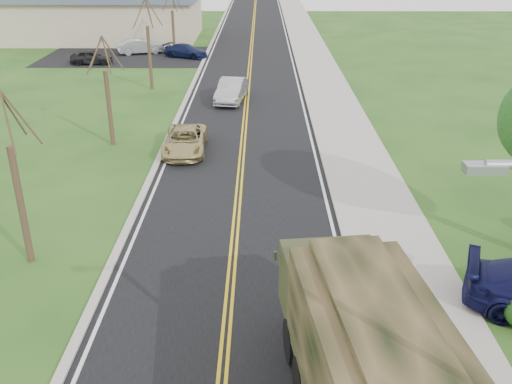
{
  "coord_description": "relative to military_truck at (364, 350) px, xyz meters",
  "views": [
    {
      "loc": [
        0.96,
        -6.97,
        10.36
      ],
      "look_at": [
        0.8,
        11.86,
        1.8
      ],
      "focal_mm": 40.0,
      "sensor_mm": 36.0,
      "label": 1
    }
  ],
  "objects": [
    {
      "name": "sidewalk_right",
      "position": [
        2.67,
        37.13,
        -2.09
      ],
      "size": [
        3.2,
        120.0,
        0.1
      ],
      "primitive_type": "cube",
      "color": "#9E998E",
      "rests_on": "ground"
    },
    {
      "name": "military_truck",
      "position": [
        0.0,
        0.0,
        0.0
      ],
      "size": [
        3.49,
        7.75,
        3.74
      ],
      "rotation": [
        0.0,
        0.0,
        0.12
      ],
      "color": "black",
      "rests_on": "ground"
    },
    {
      "name": "curb_left",
      "position": [
        -7.38,
        37.13,
        -2.09
      ],
      "size": [
        0.3,
        120.0,
        0.1
      ],
      "primitive_type": "cube",
      "color": "#9E998E",
      "rests_on": "ground"
    },
    {
      "name": "suv_champagne",
      "position": [
        -6.18,
        17.96,
        -1.52
      ],
      "size": [
        2.23,
        4.58,
        1.25
      ],
      "primitive_type": "imported",
      "rotation": [
        0.0,
        0.0,
        0.03
      ],
      "color": "tan",
      "rests_on": "ground"
    },
    {
      "name": "lot_car_dark",
      "position": [
        -16.94,
        39.66,
        -1.53
      ],
      "size": [
        3.63,
        1.55,
        1.22
      ],
      "primitive_type": "imported",
      "rotation": [
        0.0,
        0.0,
        1.6
      ],
      "color": "black",
      "rests_on": "ground"
    },
    {
      "name": "lot_car_navy",
      "position": [
        -9.13,
        42.69,
        -1.54
      ],
      "size": [
        4.44,
        3.17,
        1.19
      ],
      "primitive_type": "imported",
      "rotation": [
        0.0,
        0.0,
        1.16
      ],
      "color": "#0F163A",
      "rests_on": "ground"
    },
    {
      "name": "bare_tree_d",
      "position": [
        -10.23,
        43.13,
        0.41
      ],
      "size": [
        1.88,
        2.2,
        5.91
      ],
      "color": "#38281C",
      "rests_on": "ground"
    },
    {
      "name": "road",
      "position": [
        -3.23,
        37.13,
        -2.14
      ],
      "size": [
        8.0,
        120.0,
        0.01
      ],
      "primitive_type": "cube",
      "color": "black",
      "rests_on": "ground"
    },
    {
      "name": "curb_right",
      "position": [
        0.92,
        37.13,
        -2.08
      ],
      "size": [
        0.3,
        120.0,
        0.12
      ],
      "primitive_type": "cube",
      "color": "#9E998E",
      "rests_on": "ground"
    },
    {
      "name": "bare_tree_c",
      "position": [
        -10.23,
        31.13,
        0.63
      ],
      "size": [
        2.04,
        2.39,
        6.42
      ],
      "color": "#38281C",
      "rests_on": "ground"
    },
    {
      "name": "bare_tree_a",
      "position": [
        -10.23,
        7.13,
        0.48
      ],
      "size": [
        1.93,
        2.26,
        6.08
      ],
      "color": "#38281C",
      "rests_on": "ground"
    },
    {
      "name": "sedan_silver",
      "position": [
        -4.26,
        27.8,
        -1.4
      ],
      "size": [
        2.16,
        4.7,
        1.49
      ],
      "primitive_type": "imported",
      "rotation": [
        0.0,
        0.0,
        -0.13
      ],
      "color": "#A4A3A8",
      "rests_on": "ground"
    },
    {
      "name": "bare_tree_b",
      "position": [
        -10.23,
        19.13,
        0.33
      ],
      "size": [
        1.83,
        2.14,
        5.73
      ],
      "color": "#38281C",
      "rests_on": "ground"
    },
    {
      "name": "commercial_building",
      "position": [
        -19.21,
        53.1,
        0.54
      ],
      "size": [
        25.5,
        21.5,
        5.65
      ],
      "color": "tan",
      "rests_on": "ground"
    },
    {
      "name": "lot_car_silver",
      "position": [
        -13.58,
        44.42,
        -1.44
      ],
      "size": [
        4.53,
        2.84,
        1.41
      ],
      "primitive_type": "imported",
      "rotation": [
        0.0,
        0.0,
        1.91
      ],
      "color": "#BBBBC0",
      "rests_on": "ground"
    }
  ]
}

